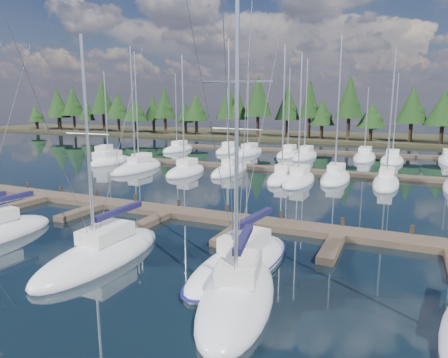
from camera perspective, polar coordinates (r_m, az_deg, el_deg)
The scene contains 10 objects.
ground at distance 40.06m, azimuth 1.61°, elevation -0.79°, with size 260.00×260.00×0.00m, color black.
far_shore at distance 97.69m, azimuth 15.48°, elevation 5.80°, with size 220.00×30.00×0.60m, color #302D1B.
main_dock at distance 29.09m, azimuth -8.14°, elevation -4.91°, with size 44.00×6.13×0.90m.
back_docks at distance 58.34m, azimuth 9.11°, elevation 2.90°, with size 50.00×21.80×0.40m.
front_sailboat_3 at distance 21.97m, azimuth -17.07°, elevation -10.32°, with size 2.99×8.84×11.92m.
front_sailboat_4 at distance 20.02m, azimuth 2.41°, elevation -11.94°, with size 4.08×9.16×12.46m.
front_sailboat_5 at distance 16.95m, azimuth 1.97°, elevation -16.21°, with size 4.55×8.59×15.91m.
back_sailboat_rows at distance 53.59m, azimuth 7.56°, elevation 2.33°, with size 44.85×33.19×15.82m.
motor_yacht_left at distance 57.16m, azimuth -16.53°, elevation 2.68°, with size 5.04×8.41×3.98m.
tree_line at distance 87.56m, azimuth 15.02°, elevation 9.97°, with size 184.12×11.81×13.75m.
Camera 1 is at (15.20, -6.20, 7.97)m, focal length 32.00 mm.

